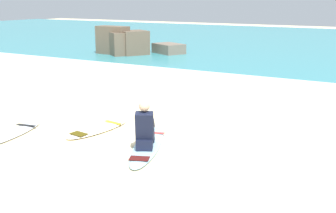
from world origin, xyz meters
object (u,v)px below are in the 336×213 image
(surfboard_spare_near, at_px, (98,129))
(surfer_seated, at_px, (145,129))
(surfboard_main, at_px, (148,145))
(surfboard_spare_far, at_px, (10,134))

(surfboard_spare_near, bearing_deg, surfer_seated, -18.91)
(surfboard_main, bearing_deg, surfer_seated, -72.06)
(surfboard_main, bearing_deg, surfboard_spare_far, -163.75)
(surfboard_main, distance_m, surfer_seated, 0.45)
(surfboard_spare_near, relative_size, surfboard_spare_far, 0.88)
(surfer_seated, bearing_deg, surfboard_main, 107.94)
(surfboard_main, relative_size, surfboard_spare_far, 1.23)
(surfboard_spare_near, bearing_deg, surfboard_spare_far, -139.00)
(surfer_seated, distance_m, surfboard_spare_near, 1.77)
(surfer_seated, bearing_deg, surfboard_spare_far, -167.39)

